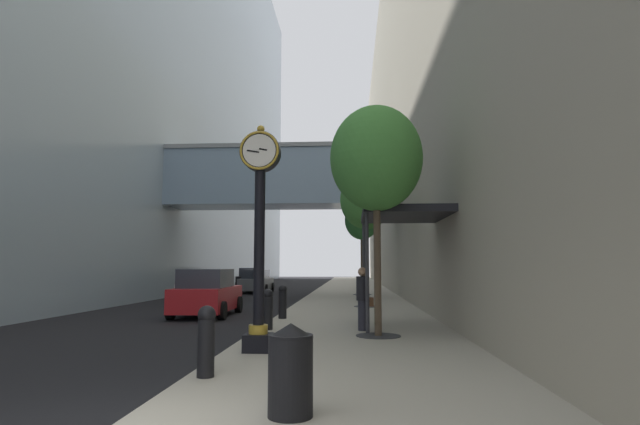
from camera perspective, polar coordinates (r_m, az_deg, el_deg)
ground_plane at (r=32.01m, az=-1.08°, el=-9.44°), size 110.00×110.00×0.00m
sidewalk_right at (r=34.90m, az=3.74°, el=-9.04°), size 5.32×80.00×0.14m
building_block_left at (r=41.78m, az=-19.24°, el=18.74°), size 22.84×80.00×38.51m
building_block_right at (r=37.31m, az=14.90°, el=11.52°), size 9.00×80.00×26.06m
street_clock at (r=10.37m, az=-6.93°, el=-1.37°), size 0.84×0.55×4.67m
bollard_nearest at (r=8.22m, az=-12.87°, el=-13.93°), size 0.28×0.28×1.10m
bollard_third at (r=13.84m, az=-5.97°, el=-10.81°), size 0.28×0.28×1.10m
bollard_fourth at (r=16.69m, az=-4.30°, el=-10.02°), size 0.28×0.28×1.10m
street_tree_near at (r=12.84m, az=6.43°, el=6.07°), size 2.35×2.35×5.79m
street_tree_mid_near at (r=21.66m, az=5.28°, el=1.40°), size 2.24×2.24×5.86m
street_tree_mid_far at (r=30.53m, az=4.80°, el=-0.95°), size 2.08×2.08×5.69m
trash_bin at (r=6.03m, az=-3.38°, el=-17.34°), size 0.53×0.53×1.05m
pedestrian_walking at (r=13.63m, az=4.93°, el=-9.60°), size 0.49×0.39×1.68m
storefront_awning at (r=14.71m, az=9.36°, el=-0.46°), size 2.40×3.60×3.30m
car_white_near at (r=26.24m, az=-12.93°, el=-8.32°), size 2.12×4.09×1.59m
car_grey_mid at (r=35.35m, az=-7.29°, el=-7.82°), size 2.05×4.44×1.60m
car_black_far at (r=41.31m, az=-7.76°, el=-7.50°), size 2.22×4.33×1.69m
car_red_trailing at (r=19.30m, az=-12.78°, el=-8.99°), size 2.11×4.12×1.74m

